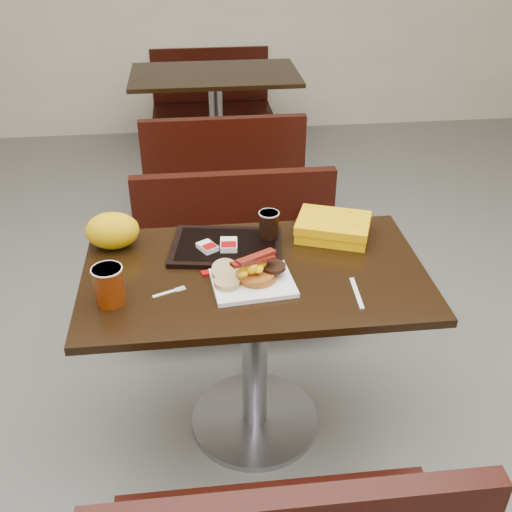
{
  "coord_description": "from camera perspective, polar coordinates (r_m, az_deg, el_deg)",
  "views": [
    {
      "loc": [
        -0.19,
        -1.76,
        1.91
      ],
      "look_at": [
        0.0,
        -0.01,
        0.82
      ],
      "focal_mm": 42.4,
      "sensor_mm": 36.0,
      "label": 1
    }
  ],
  "objects": [
    {
      "name": "bench_far_n",
      "position": [
        5.3,
        -4.2,
        14.72
      ],
      "size": [
        1.0,
        0.46,
        0.72
      ],
      "primitive_type": null,
      "color": "black",
      "rests_on": "floor"
    },
    {
      "name": "muffin_bottom",
      "position": [
        2.01,
        -2.74,
        -2.51
      ],
      "size": [
        0.09,
        0.09,
        0.02
      ],
      "primitive_type": "cylinder",
      "rotation": [
        0.0,
        0.0,
        -0.06
      ],
      "color": "tan",
      "rests_on": "platter"
    },
    {
      "name": "clamshell",
      "position": [
        2.33,
        7.29,
        2.68
      ],
      "size": [
        0.32,
        0.29,
        0.07
      ],
      "primitive_type": "cube",
      "rotation": [
        0.0,
        0.0,
        -0.36
      ],
      "color": "#E9A403",
      "rests_on": "table_near"
    },
    {
      "name": "platter",
      "position": [
        2.04,
        -0.3,
        -2.56
      ],
      "size": [
        0.29,
        0.24,
        0.02
      ],
      "primitive_type": "cube",
      "rotation": [
        0.0,
        0.0,
        0.1
      ],
      "color": "white",
      "rests_on": "table_near"
    },
    {
      "name": "fork",
      "position": [
        2.02,
        -8.64,
        -3.51
      ],
      "size": [
        0.11,
        0.06,
        0.0
      ],
      "primitive_type": null,
      "rotation": [
        0.0,
        0.0,
        0.39
      ],
      "color": "white",
      "rests_on": "table_near"
    },
    {
      "name": "tray",
      "position": [
        2.24,
        -2.81,
        0.87
      ],
      "size": [
        0.44,
        0.35,
        0.02
      ],
      "primitive_type": "cube",
      "rotation": [
        0.0,
        0.0,
        -0.16
      ],
      "color": "black",
      "rests_on": "table_near"
    },
    {
      "name": "coffee_cup_far",
      "position": [
        2.26,
        1.23,
        3.0
      ],
      "size": [
        0.08,
        0.08,
        0.1
      ],
      "primitive_type": "cylinder",
      "rotation": [
        0.0,
        0.0,
        -0.09
      ],
      "color": "black",
      "rests_on": "tray"
    },
    {
      "name": "coffee_cup_near",
      "position": [
        1.98,
        -13.7,
        -2.74
      ],
      "size": [
        0.1,
        0.1,
        0.13
      ],
      "primitive_type": "cylinder",
      "rotation": [
        0.0,
        0.0,
        0.07
      ],
      "color": "#942E05",
      "rests_on": "table_near"
    },
    {
      "name": "bench_near_n",
      "position": [
        2.91,
        -1.65,
        -0.33
      ],
      "size": [
        1.0,
        0.46,
        0.72
      ],
      "primitive_type": null,
      "color": "black",
      "rests_on": "floor"
    },
    {
      "name": "scrambled_eggs",
      "position": [
        2.01,
        -0.47,
        -1.18
      ],
      "size": [
        0.1,
        0.09,
        0.05
      ],
      "primitive_type": "ellipsoid",
      "rotation": [
        0.0,
        0.0,
        0.07
      ],
      "color": "#FFAA05",
      "rests_on": "pancake_stack"
    },
    {
      "name": "table_near",
      "position": [
        2.34,
        -0.13,
        -9.1
      ],
      "size": [
        1.2,
        0.7,
        0.75
      ],
      "primitive_type": null,
      "color": "black",
      "rests_on": "floor"
    },
    {
      "name": "pancake_stack",
      "position": [
        2.04,
        0.09,
        -1.75
      ],
      "size": [
        0.15,
        0.15,
        0.03
      ],
      "primitive_type": "cylinder",
      "rotation": [
        0.0,
        0.0,
        -0.14
      ],
      "color": "#A84A1C",
      "rests_on": "platter"
    },
    {
      "name": "floor",
      "position": [
        2.6,
        -0.12,
        -15.35
      ],
      "size": [
        6.0,
        7.0,
        0.01
      ],
      "primitive_type": "cube",
      "color": "slate",
      "rests_on": "ground"
    },
    {
      "name": "knife",
      "position": [
        2.03,
        9.48,
        -3.45
      ],
      "size": [
        0.02,
        0.17,
        0.0
      ],
      "primitive_type": "cube",
      "rotation": [
        0.0,
        0.0,
        -1.62
      ],
      "color": "white",
      "rests_on": "table_near"
    },
    {
      "name": "paper_bag",
      "position": [
        2.29,
        -13.39,
        2.34
      ],
      "size": [
        0.23,
        0.19,
        0.14
      ],
      "primitive_type": "ellipsoid",
      "rotation": [
        0.0,
        0.0,
        -0.24
      ],
      "color": "#DCAA07",
      "rests_on": "table_near"
    },
    {
      "name": "condiment_ketchup",
      "position": [
        2.1,
        -4.66,
        -1.6
      ],
      "size": [
        0.04,
        0.04,
        0.01
      ],
      "primitive_type": "cube",
      "rotation": [
        0.0,
        0.0,
        0.23
      ],
      "color": "#8C0504",
      "rests_on": "table_near"
    },
    {
      "name": "hashbrown_sleeve_right",
      "position": [
        2.21,
        -2.59,
        1.07
      ],
      "size": [
        0.07,
        0.09,
        0.02
      ],
      "primitive_type": "cube",
      "rotation": [
        0.0,
        0.0,
        -0.08
      ],
      "color": "silver",
      "rests_on": "tray"
    },
    {
      "name": "condiment_syrup",
      "position": [
        2.16,
        -3.91,
        -0.64
      ],
      "size": [
        0.04,
        0.04,
        0.01
      ],
      "primitive_type": "cube",
      "rotation": [
        0.0,
        0.0,
        0.19
      ],
      "color": "#A12806",
      "rests_on": "table_near"
    },
    {
      "name": "bacon_strips",
      "position": [
        1.99,
        -0.3,
        -0.37
      ],
      "size": [
        0.18,
        0.14,
        0.01
      ],
      "primitive_type": null,
      "rotation": [
        0.0,
        0.0,
        0.49
      ],
      "color": "#4E0A05",
      "rests_on": "scrambled_eggs"
    },
    {
      "name": "sausage_patty",
      "position": [
        2.05,
        1.68,
        -1.01
      ],
      "size": [
        0.1,
        0.1,
        0.01
      ],
      "primitive_type": "cylinder",
      "rotation": [
        0.0,
        0.0,
        0.24
      ],
      "color": "black",
      "rests_on": "pancake_stack"
    },
    {
      "name": "table_far",
      "position": [
        4.63,
        -3.76,
        12.38
      ],
      "size": [
        1.2,
        0.7,
        0.75
      ],
      "primitive_type": null,
      "color": "black",
      "rests_on": "floor"
    },
    {
      "name": "bench_far_s",
      "position": [
        3.98,
        -3.18,
        8.85
      ],
      "size": [
        1.0,
        0.46,
        0.72
      ],
      "primitive_type": null,
      "color": "black",
      "rests_on": "floor"
    },
    {
      "name": "hashbrown_sleeve_left",
      "position": [
        2.21,
        -4.62,
        0.86
      ],
      "size": [
        0.08,
        0.09,
        0.02
      ],
      "primitive_type": "cube",
      "rotation": [
        0.0,
        0.0,
        0.53
      ],
      "color": "silver",
      "rests_on": "tray"
    },
    {
      "name": "muffin_top",
      "position": [
        2.05,
        -2.94,
        -1.39
      ],
      "size": [
        0.1,
        0.1,
        0.05
      ],
      "primitive_type": "cylinder",
      "rotation": [
        0.38,
        0.0,
        0.08
      ],
      "color": "tan",
      "rests_on": "platter"
    }
  ]
}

